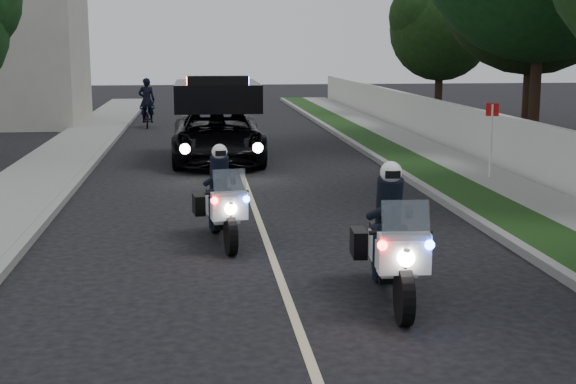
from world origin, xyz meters
The scene contains 18 objects.
ground centered at (0.00, 0.00, 0.00)m, with size 120.00×120.00×0.00m, color black.
curb_right centered at (4.10, 10.00, 0.07)m, with size 0.20×60.00×0.15m, color gray.
grass_verge centered at (4.80, 10.00, 0.08)m, with size 1.20×60.00×0.16m, color #193814.
sidewalk_right centered at (6.10, 10.00, 0.08)m, with size 1.40×60.00×0.16m, color gray.
property_wall centered at (7.10, 10.00, 0.75)m, with size 0.22×60.00×1.50m, color beige.
curb_left centered at (-4.10, 10.00, 0.07)m, with size 0.20×60.00×0.15m, color gray.
sidewalk_left centered at (-5.20, 10.00, 0.08)m, with size 2.00×60.00×0.16m, color gray.
lane_marking centered at (0.00, 10.00, 0.00)m, with size 0.12×50.00×0.01m, color #BFB78C.
police_moto_left centered at (-0.77, 4.46, 0.00)m, with size 0.70×2.01×1.71m, color silver, non-canonical shape.
police_moto_right centered at (1.36, 1.05, 0.00)m, with size 0.77×2.20×1.87m, color silver, non-canonical shape.
police_suv centered at (-0.56, 14.18, 0.00)m, with size 2.58×5.58×2.71m, color black.
bicycle centered at (-3.19, 24.27, 0.00)m, with size 0.59×1.70×0.89m, color black.
cyclist centered at (-3.19, 24.27, 0.00)m, with size 0.66×0.44×1.84m, color black.
sign_post centered at (6.00, 9.71, 0.00)m, with size 0.32×0.32×2.04m, color #A1250B, non-canonical shape.
tree_right_c centered at (10.36, 17.77, 0.00)m, with size 6.49×6.49×10.81m, color black, non-canonical shape.
tree_right_d centered at (9.83, 15.98, 0.00)m, with size 7.77×7.77×12.94m, color #153F15, non-canonical shape.
tree_right_e centered at (10.20, 27.55, 0.00)m, with size 4.74×4.74×7.90m, color #163410, non-canonical shape.
tree_left_far centered at (-9.20, 25.46, 0.00)m, with size 5.35×5.35×8.91m, color black, non-canonical shape.
Camera 1 is at (-1.17, -8.88, 3.37)m, focal length 49.37 mm.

